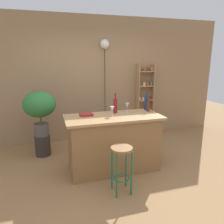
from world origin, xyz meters
TOP-DOWN VIEW (x-y plane):
  - ground at (0.00, 0.00)m, footprint 12.00×12.00m
  - back_wall at (0.00, 1.95)m, footprint 6.40×0.10m
  - kitchen_counter at (0.00, 0.30)m, footprint 1.60×0.72m
  - bar_stool at (-0.10, -0.40)m, footprint 0.30×0.30m
  - spice_shelf at (1.28, 1.79)m, footprint 0.41×0.18m
  - plant_stool at (-1.18, 1.22)m, footprint 0.30×0.30m
  - potted_plant at (-1.18, 1.22)m, footprint 0.62×0.56m
  - bottle_sauce_amber at (0.71, 0.56)m, footprint 0.07×0.07m
  - bottle_wine_red at (0.10, 0.50)m, footprint 0.07×0.07m
  - bottle_soda_blue at (0.70, 0.44)m, footprint 0.06×0.06m
  - wine_glass_left at (0.31, 0.50)m, footprint 0.07×0.07m
  - wine_glass_center at (-0.02, 0.30)m, footprint 0.07×0.07m
  - cookbook at (-0.43, 0.45)m, footprint 0.22×0.16m
  - pendant_globe_light at (0.27, 1.84)m, footprint 0.21×0.21m

SIDE VIEW (x-z plane):
  - ground at x=0.00m, z-range 0.00..0.00m
  - plant_stool at x=-1.18m, z-range 0.00..0.41m
  - kitchen_counter at x=0.00m, z-range 0.00..0.95m
  - bar_stool at x=-0.10m, z-range 0.16..0.84m
  - spice_shelf at x=1.28m, z-range 0.01..1.76m
  - cookbook at x=-0.43m, z-range 0.95..0.98m
  - potted_plant at x=-1.18m, z-range 0.55..1.41m
  - bottle_soda_blue at x=0.70m, z-range 0.91..1.20m
  - wine_glass_left at x=0.31m, z-range 0.98..1.15m
  - wine_glass_center at x=-0.02m, z-range 0.98..1.15m
  - bottle_sauce_amber at x=0.71m, z-range 0.90..1.25m
  - bottle_wine_red at x=0.10m, z-range 0.90..1.25m
  - back_wall at x=0.00m, z-range 0.00..2.80m
  - pendant_globe_light at x=0.27m, z-range 1.00..3.29m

